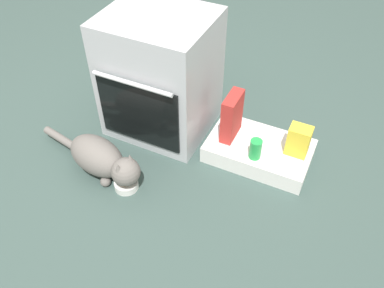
# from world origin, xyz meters

# --- Properties ---
(ground) EXTENTS (8.00, 8.00, 0.00)m
(ground) POSITION_xyz_m (0.00, 0.00, 0.00)
(ground) COLOR #384C47
(oven) EXTENTS (0.59, 0.57, 0.74)m
(oven) POSITION_xyz_m (-0.02, 0.40, 0.37)
(oven) COLOR #B7BABF
(oven) RESTS_ON ground
(pantry_cabinet) EXTENTS (0.59, 0.36, 0.11)m
(pantry_cabinet) POSITION_xyz_m (0.63, 0.37, 0.05)
(pantry_cabinet) COLOR white
(pantry_cabinet) RESTS_ON ground
(food_bowl) EXTENTS (0.13, 0.13, 0.07)m
(food_bowl) POSITION_xyz_m (0.05, -0.16, 0.03)
(food_bowl) COLOR white
(food_bowl) RESTS_ON ground
(cat) EXTENTS (0.74, 0.28, 0.23)m
(cat) POSITION_xyz_m (-0.12, -0.12, 0.12)
(cat) COLOR slate
(cat) RESTS_ON ground
(snack_bag) EXTENTS (0.12, 0.09, 0.18)m
(snack_bag) POSITION_xyz_m (0.83, 0.40, 0.20)
(snack_bag) COLOR yellow
(snack_bag) RESTS_ON pantry_cabinet
(cereal_box) EXTENTS (0.07, 0.18, 0.28)m
(cereal_box) POSITION_xyz_m (0.44, 0.37, 0.25)
(cereal_box) COLOR #B72D28
(cereal_box) RESTS_ON pantry_cabinet
(soda_can) EXTENTS (0.07, 0.07, 0.12)m
(soda_can) POSITION_xyz_m (0.63, 0.26, 0.17)
(soda_can) COLOR green
(soda_can) RESTS_ON pantry_cabinet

